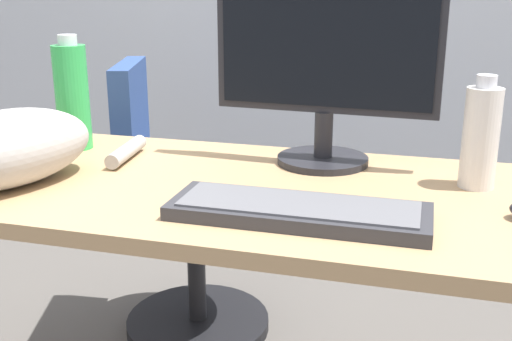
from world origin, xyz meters
The scene contains 6 objects.
desk centered at (0.00, 0.00, 0.64)m, with size 1.66×0.61×0.76m.
office_chair centered at (-0.28, 0.63, 0.39)m, with size 0.50×0.48×0.91m.
monitor centered at (0.25, 0.19, 0.98)m, with size 0.48×0.20×0.41m.
keyboard centered at (0.27, -0.15, 0.77)m, with size 0.44×0.15×0.03m.
water_bottle centered at (-0.34, 0.16, 0.88)m, with size 0.08×0.08×0.27m.
spray_bottle centered at (0.57, 0.11, 0.86)m, with size 0.07×0.07×0.22m.
Camera 1 is at (0.47, -1.11, 1.14)m, focal length 43.50 mm.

